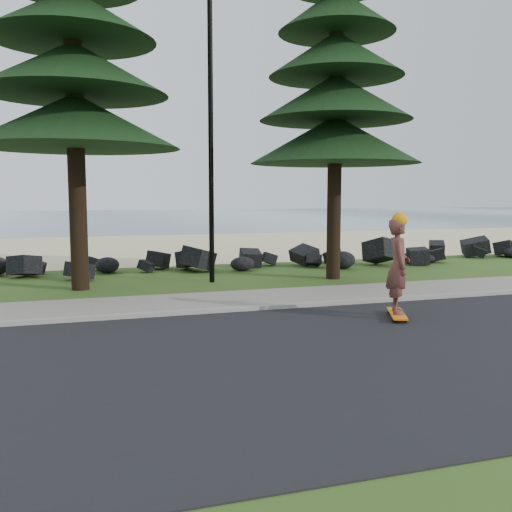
# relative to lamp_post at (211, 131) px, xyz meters

# --- Properties ---
(ground) EXTENTS (160.00, 160.00, 0.00)m
(ground) POSITION_rel_lamp_post_xyz_m (0.00, -3.20, -4.13)
(ground) COLOR #365119
(ground) RESTS_ON ground
(road) EXTENTS (160.00, 7.00, 0.02)m
(road) POSITION_rel_lamp_post_xyz_m (0.00, -7.70, -4.12)
(road) COLOR black
(road) RESTS_ON ground
(kerb) EXTENTS (160.00, 0.20, 0.10)m
(kerb) POSITION_rel_lamp_post_xyz_m (0.00, -4.10, -4.08)
(kerb) COLOR gray
(kerb) RESTS_ON ground
(sidewalk) EXTENTS (160.00, 2.00, 0.08)m
(sidewalk) POSITION_rel_lamp_post_xyz_m (0.00, -3.00, -4.09)
(sidewalk) COLOR gray
(sidewalk) RESTS_ON ground
(beach_sand) EXTENTS (160.00, 15.00, 0.01)m
(beach_sand) POSITION_rel_lamp_post_xyz_m (0.00, 11.30, -4.13)
(beach_sand) COLOR beige
(beach_sand) RESTS_ON ground
(ocean) EXTENTS (160.00, 58.00, 0.01)m
(ocean) POSITION_rel_lamp_post_xyz_m (0.00, 47.80, -4.13)
(ocean) COLOR #335661
(ocean) RESTS_ON ground
(seawall_boulders) EXTENTS (60.00, 2.40, 1.10)m
(seawall_boulders) POSITION_rel_lamp_post_xyz_m (0.00, 2.40, -4.13)
(seawall_boulders) COLOR black
(seawall_boulders) RESTS_ON ground
(lamp_post) EXTENTS (0.25, 0.14, 8.14)m
(lamp_post) POSITION_rel_lamp_post_xyz_m (0.00, 0.00, 0.00)
(lamp_post) COLOR black
(lamp_post) RESTS_ON ground
(skateboarder) EXTENTS (0.70, 1.12, 2.06)m
(skateboarder) POSITION_rel_lamp_post_xyz_m (2.38, -5.70, -3.10)
(skateboarder) COLOR orange
(skateboarder) RESTS_ON ground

